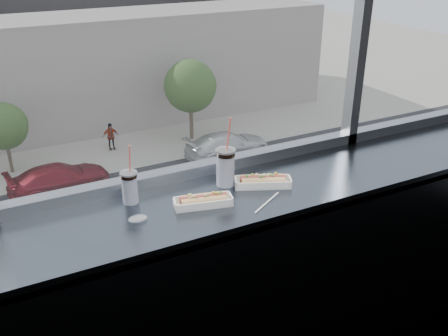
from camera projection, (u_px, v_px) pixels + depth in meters
name	position (u px, v px, depth m)	size (l,w,h in m)	color
wall_back_lower	(200.00, 261.00, 2.85)	(6.00, 6.00, 0.00)	black
counter	(221.00, 202.00, 2.41)	(6.00, 0.55, 0.06)	#555E69
counter_fascia	(245.00, 318.00, 2.42)	(6.00, 0.04, 1.04)	#555E69
hotdog_tray_left	(203.00, 200.00, 2.30)	(0.28, 0.15, 0.07)	white
hotdog_tray_right	(263.00, 181.00, 2.48)	(0.29, 0.20, 0.07)	white
soda_cup_left	(130.00, 186.00, 2.31)	(0.08, 0.08, 0.30)	white
soda_cup_right	(225.00, 165.00, 2.46)	(0.10, 0.10, 0.36)	white
loose_straw	(267.00, 202.00, 2.33)	(0.01, 0.01, 0.23)	white
wrapper	(138.00, 218.00, 2.19)	(0.09, 0.07, 0.02)	silver
street_asphalt	(31.00, 237.00, 23.88)	(80.00, 10.00, 0.06)	black
far_sidewalk	(12.00, 172.00, 30.31)	(80.00, 6.00, 0.04)	#9D9989
car_near_e	(311.00, 192.00, 25.73)	(6.04, 2.52, 2.01)	#29145B
car_near_c	(88.00, 249.00, 20.95)	(6.68, 2.78, 2.23)	maroon
car_near_d	(222.00, 217.00, 23.62)	(5.78, 2.41, 1.93)	beige
car_far_c	(228.00, 141.00, 31.83)	(6.54, 2.72, 2.18)	silver
car_far_b	(59.00, 174.00, 27.51)	(6.42, 2.68, 2.14)	maroon
pedestrian_c	(110.00, 134.00, 32.96)	(0.98, 0.73, 2.20)	#66605B
tree_center	(3.00, 126.00, 29.05)	(2.81, 2.81, 4.38)	#47382B
tree_right	(190.00, 86.00, 33.59)	(3.59, 3.59, 5.62)	#47382B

